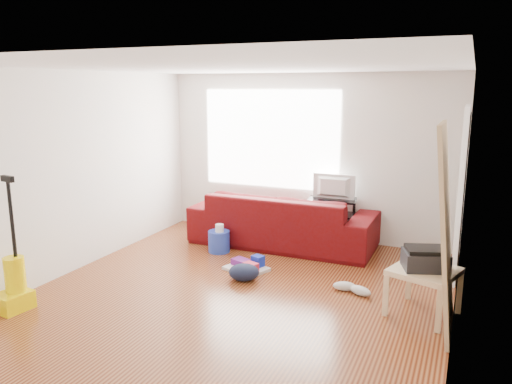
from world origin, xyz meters
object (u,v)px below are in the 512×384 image
at_px(sofa, 283,244).
at_px(bucket, 219,252).
at_px(cleaning_tray, 248,266).
at_px(side_table, 424,276).
at_px(backpack, 244,280).
at_px(tv_stand, 332,222).
at_px(vacuum, 14,285).

xyz_separation_m(sofa, bucket, (-0.71, -0.67, 0.00)).
height_order(sofa, cleaning_tray, sofa).
bearing_deg(bucket, sofa, 43.26).
height_order(side_table, backpack, side_table).
xyz_separation_m(tv_stand, backpack, (-0.60, -1.77, -0.36)).
relative_size(tv_stand, bucket, 2.46).
distance_m(side_table, cleaning_tray, 2.24).
xyz_separation_m(tv_stand, cleaning_tray, (-0.70, -1.44, -0.30)).
bearing_deg(tv_stand, backpack, -118.00).
distance_m(bucket, backpack, 1.13).
height_order(sofa, vacuum, vacuum).
bearing_deg(side_table, bucket, 161.89).
relative_size(tv_stand, backpack, 2.02).
bearing_deg(bucket, backpack, -46.96).
xyz_separation_m(sofa, cleaning_tray, (-0.04, -1.17, 0.05)).
relative_size(side_table, vacuum, 0.53).
xyz_separation_m(sofa, vacuum, (-1.82, -3.17, 0.26)).
height_order(sofa, bucket, sofa).
bearing_deg(sofa, vacuum, 60.13).
height_order(sofa, tv_stand, tv_stand).
bearing_deg(backpack, side_table, -24.36).
distance_m(sofa, backpack, 1.50).
height_order(tv_stand, backpack, tv_stand).
bearing_deg(cleaning_tray, backpack, -73.11).
height_order(sofa, side_table, side_table).
distance_m(cleaning_tray, vacuum, 2.69).
relative_size(side_table, backpack, 2.04).
distance_m(sofa, cleaning_tray, 1.17).
height_order(cleaning_tray, vacuum, vacuum).
distance_m(backpack, vacuum, 2.53).
bearing_deg(cleaning_tray, vacuum, -131.66).
relative_size(tv_stand, side_table, 0.99).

